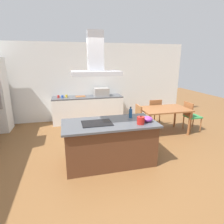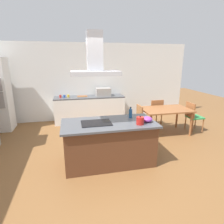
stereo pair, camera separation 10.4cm
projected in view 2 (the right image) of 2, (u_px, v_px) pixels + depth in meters
name	position (u px, v px, depth m)	size (l,w,h in m)	color
ground	(99.00, 135.00, 5.47)	(16.00, 16.00, 0.00)	brown
wall_back	(91.00, 82.00, 6.76)	(7.20, 0.10, 2.70)	white
kitchen_island	(109.00, 142.00, 3.94)	(1.91, 0.95, 0.90)	#59331E
cooktop	(96.00, 123.00, 3.77)	(0.60, 0.44, 0.01)	black
tea_kettle	(140.00, 121.00, 3.68)	(0.20, 0.15, 0.18)	#B21E19
olive_oil_bottle	(130.00, 113.00, 4.10)	(0.07, 0.07, 0.24)	navy
mixing_bowl	(147.00, 119.00, 3.83)	(0.21, 0.21, 0.11)	purple
back_counter	(90.00, 109.00, 6.63)	(2.40, 0.62, 0.90)	white
countertop_microwave	(103.00, 92.00, 6.57)	(0.50, 0.38, 0.28)	#9E9993
coffee_mug_red	(60.00, 96.00, 6.30)	(0.08, 0.08, 0.09)	red
coffee_mug_blue	(64.00, 96.00, 6.30)	(0.08, 0.08, 0.09)	#2D56B2
coffee_mug_yellow	(68.00, 96.00, 6.38)	(0.08, 0.08, 0.09)	gold
cutting_board	(82.00, 96.00, 6.50)	(0.34, 0.24, 0.02)	#995B33
dining_table	(166.00, 112.00, 5.49)	(1.40, 0.90, 0.75)	#995B33
chair_facing_back_wall	(155.00, 111.00, 6.16)	(0.42, 0.42, 0.89)	#33934C
chair_at_left_end	(136.00, 119.00, 5.34)	(0.42, 0.42, 0.89)	#33934C
chair_at_right_end	(193.00, 115.00, 5.73)	(0.42, 0.42, 0.89)	#33934C
range_hood	(95.00, 61.00, 3.44)	(0.90, 0.55, 0.78)	#ADADB2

